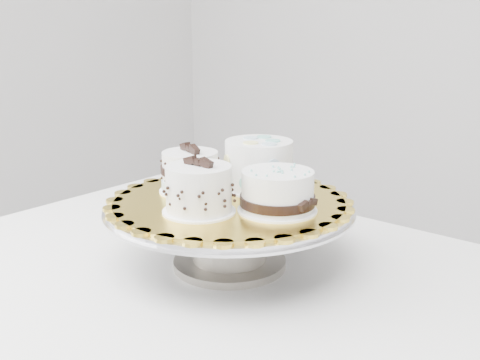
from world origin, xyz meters
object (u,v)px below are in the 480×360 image
Objects in this scene: table at (246,332)px; cake_ribbon at (278,192)px; cake_board at (229,202)px; cake_swirl at (199,190)px; cake_banded at (190,173)px; cake_stand at (229,223)px; cake_dots at (259,164)px.

table is 9.14× the size of cake_ribbon.
cake_board is 2.92× the size of cake_ribbon.
cake_ribbon is (0.08, 0.08, -0.00)m from cake_swirl.
cake_banded is at bearing 139.56° from cake_swirl.
cake_swirl is (0.01, -0.07, 0.04)m from cake_board.
cake_ribbon is (0.09, 0.00, 0.07)m from cake_stand.
table is 2.88× the size of cake_stand.
cake_swirl reaches higher than cake_banded.
cake_board reaches higher than cake_stand.
cake_stand is at bearing 92.97° from cake_swirl.
cake_banded and cake_dots have the same top height.
table is 10.46× the size of cake_swirl.
table is 3.13× the size of cake_board.
cake_ribbon is (0.04, 0.03, 0.23)m from table.
cake_swirl is 0.87× the size of cake_ribbon.
cake_board is 0.09m from cake_dots.
cake_board is 3.34× the size of cake_swirl.
table is 0.27m from cake_dots.
cake_banded is (-0.08, 0.07, -0.00)m from cake_swirl.
cake_board is at bearing 21.60° from cake_banded.
cake_banded reaches higher than cake_ribbon.
cake_dots is at bearing 92.57° from cake_swirl.
cake_banded is 0.17m from cake_ribbon.
cake_ribbon is at bearing 41.22° from cake_swirl.
cake_stand is 0.11m from cake_dots.
cake_dots reaches higher than cake_board.
cake_dots is at bearing 119.61° from table.
cake_swirl reaches higher than cake_ribbon.
cake_banded is at bearing -176.62° from cake_board.
cake_ribbon is at bearing 21.29° from cake_banded.
cake_ribbon is at bearing 34.05° from table.
cake_stand is 1.09× the size of cake_board.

